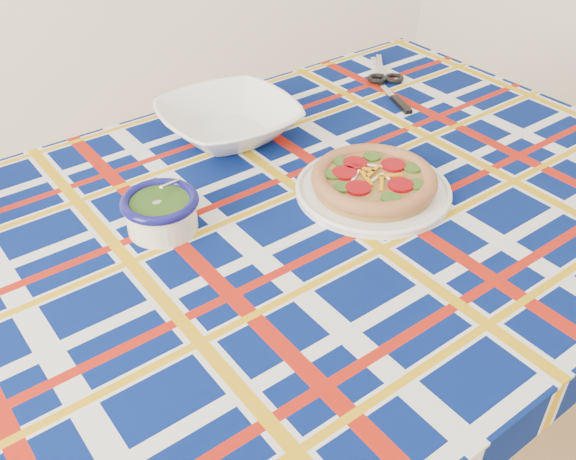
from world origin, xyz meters
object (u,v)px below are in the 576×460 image
pesto_bowl (161,210)px  serving_bowl (229,121)px  dining_table (281,256)px  main_focaccia_plate (374,180)px

pesto_bowl → serving_bowl: (0.22, 0.23, -0.00)m
dining_table → serving_bowl: 0.33m
dining_table → main_focaccia_plate: bearing=-9.5°
main_focaccia_plate → pesto_bowl: 0.36m
main_focaccia_plate → pesto_bowl: pesto_bowl is taller
pesto_bowl → serving_bowl: 0.32m
main_focaccia_plate → pesto_bowl: (-0.35, 0.08, 0.01)m
main_focaccia_plate → dining_table: bearing=178.6°
dining_table → pesto_bowl: bearing=149.0°
dining_table → main_focaccia_plate: main_focaccia_plate is taller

